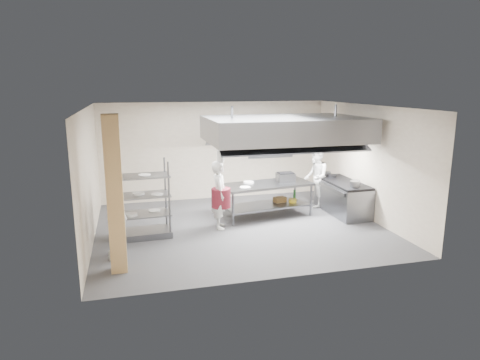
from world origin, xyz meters
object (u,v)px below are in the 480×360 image
object	(u,v)px
griddle	(285,177)
cooking_range	(342,198)
pass_rack	(143,199)
chef_head	(220,195)
stockpot	(356,183)
chef_plating	(116,215)
island	(266,200)
chef_line	(316,177)

from	to	relation	value
griddle	cooking_range	bearing A→B (deg)	-10.85
pass_rack	chef_head	xyz separation A→B (m)	(1.84, 0.16, -0.06)
cooking_range	stockpot	distance (m)	0.80
chef_plating	griddle	world-z (taller)	chef_plating
chef_plating	griddle	xyz separation A→B (m)	(4.44, 2.00, 0.13)
pass_rack	island	bearing A→B (deg)	10.89
chef_head	stockpot	bearing A→B (deg)	-84.55
island	pass_rack	size ratio (longest dim) A/B	1.35
chef_plating	island	bearing A→B (deg)	114.85
cooking_range	chef_line	world-z (taller)	chef_line
cooking_range	chef_line	bearing A→B (deg)	122.35
island	griddle	size ratio (longest dim) A/B	5.23
pass_rack	cooking_range	world-z (taller)	pass_rack
cooking_range	chef_plating	bearing A→B (deg)	-164.48
griddle	chef_head	bearing A→B (deg)	-158.40
island	chef_line	world-z (taller)	chef_line
pass_rack	stockpot	xyz separation A→B (m)	(5.47, -0.00, 0.07)
island	pass_rack	xyz separation A→B (m)	(-3.27, -0.81, 0.45)
cooking_range	chef_head	size ratio (longest dim) A/B	1.18
chef_line	pass_rack	bearing A→B (deg)	-53.09
chef_plating	pass_rack	bearing A→B (deg)	150.27
stockpot	chef_head	bearing A→B (deg)	177.49
island	griddle	distance (m)	0.82
cooking_range	pass_rack	bearing A→B (deg)	-173.98
island	chef_line	distance (m)	1.80
chef_plating	griddle	size ratio (longest dim) A/B	3.82
chef_head	chef_line	size ratio (longest dim) A/B	0.97
chef_line	chef_plating	bearing A→B (deg)	-44.45
island	cooking_range	size ratio (longest dim) A/B	1.23
chef_head	island	bearing A→B (deg)	-57.49
island	stockpot	bearing A→B (deg)	-28.53
stockpot	chef_line	bearing A→B (deg)	111.89
island	chef_line	size ratio (longest dim) A/B	1.40
chef_head	chef_line	bearing A→B (deg)	-61.35
chef_line	chef_head	bearing A→B (deg)	-47.47
pass_rack	stockpot	world-z (taller)	pass_rack
island	chef_line	xyz separation A→B (m)	(1.67, 0.52, 0.42)
island	chef_plating	xyz separation A→B (m)	(-3.86, -1.91, 0.44)
griddle	chef_line	bearing A→B (deg)	22.33
island	chef_head	distance (m)	1.62
island	chef_plating	world-z (taller)	chef_plating
island	stockpot	world-z (taller)	stockpot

